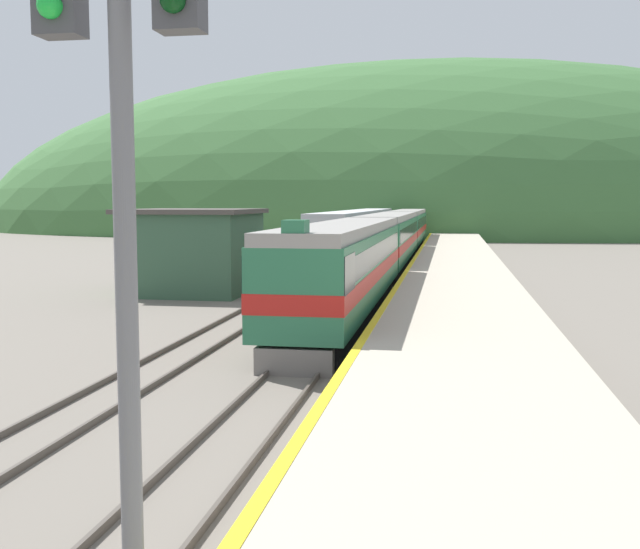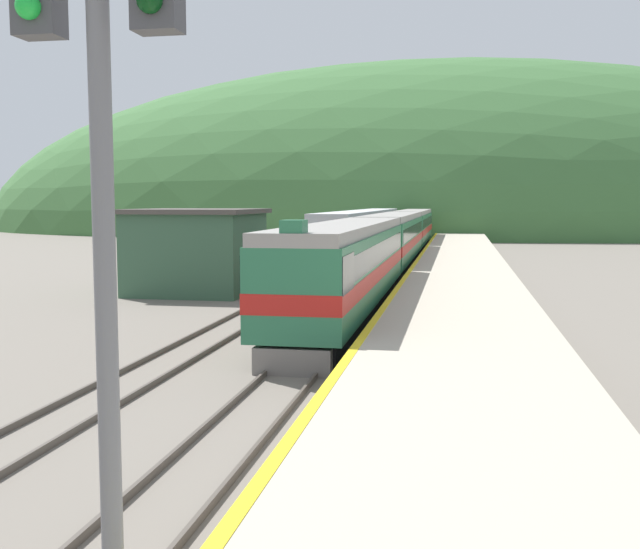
% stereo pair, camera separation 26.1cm
% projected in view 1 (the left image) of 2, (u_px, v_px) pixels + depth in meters
% --- Properties ---
extents(track_main, '(1.52, 180.00, 0.16)m').
position_uv_depth(track_main, '(405.00, 252.00, 70.67)').
color(track_main, '#4C443D').
rests_on(track_main, ground).
extents(track_siding, '(1.52, 180.00, 0.16)m').
position_uv_depth(track_siding, '(363.00, 251.00, 71.36)').
color(track_siding, '#4C443D').
rests_on(track_siding, ground).
extents(platform, '(5.62, 140.00, 1.08)m').
position_uv_depth(platform, '(456.00, 265.00, 50.23)').
color(platform, '#B2A893').
rests_on(platform, ground).
extents(distant_hills, '(152.82, 68.77, 53.68)m').
position_uv_depth(distant_hills, '(424.00, 231.00, 121.85)').
color(distant_hills, '#3D6B38').
rests_on(distant_hills, ground).
extents(station_shed, '(6.48, 6.90, 4.42)m').
position_uv_depth(station_shed, '(194.00, 250.00, 39.47)').
color(station_shed, '#385B42').
rests_on(station_shed, ground).
extents(express_train_lead_car, '(2.88, 20.87, 4.31)m').
position_uv_depth(express_train_lead_car, '(345.00, 267.00, 30.33)').
color(express_train_lead_car, black).
rests_on(express_train_lead_car, ground).
extents(carriage_second, '(2.87, 22.34, 3.95)m').
position_uv_depth(carriage_second, '(390.00, 239.00, 52.60)').
color(carriage_second, black).
rests_on(carriage_second, ground).
extents(carriage_third, '(2.87, 22.34, 3.95)m').
position_uv_depth(carriage_third, '(408.00, 228.00, 75.36)').
color(carriage_third, black).
rests_on(carriage_third, ground).
extents(siding_train, '(2.90, 38.98, 3.99)m').
position_uv_depth(siding_train, '(359.00, 232.00, 67.95)').
color(siding_train, black).
rests_on(siding_train, ground).
extents(signal_mast_main, '(2.20, 0.42, 8.27)m').
position_uv_depth(signal_mast_main, '(122.00, 130.00, 6.51)').
color(signal_mast_main, slate).
rests_on(signal_mast_main, ground).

